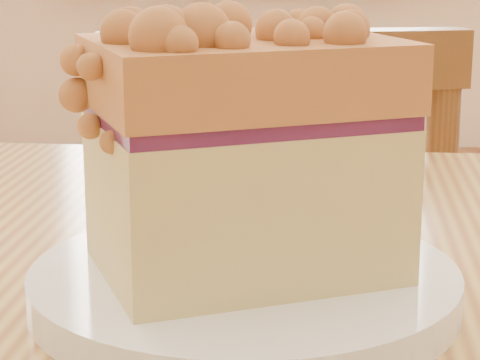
% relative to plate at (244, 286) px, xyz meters
% --- Properties ---
extents(plate, '(0.21, 0.21, 0.02)m').
position_rel_plate_xyz_m(plate, '(0.00, 0.00, 0.00)').
color(plate, white).
rests_on(plate, cafe_table_main).
extents(cake_slice, '(0.16, 0.14, 0.13)m').
position_rel_plate_xyz_m(cake_slice, '(-0.00, -0.00, 0.07)').
color(cake_slice, '#D0C175').
rests_on(cake_slice, plate).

